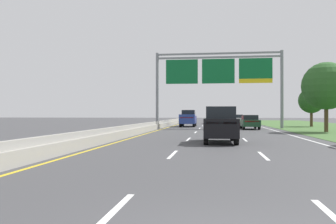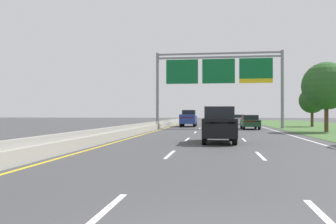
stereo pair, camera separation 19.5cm
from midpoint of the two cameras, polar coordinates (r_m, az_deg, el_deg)
ground_plane at (r=39.40m, az=7.79°, el=-2.76°), size 220.00×220.00×0.00m
lane_striping at (r=38.94m, az=7.79°, el=-2.78°), size 11.96×106.00×0.01m
median_barrier_concrete at (r=39.93m, az=-1.73°, el=-2.22°), size 0.60×110.00×0.85m
overhead_sign_gantry at (r=43.06m, az=8.18°, el=6.03°), size 15.06×0.42×9.11m
pickup_truck_blue at (r=47.50m, az=3.41°, el=-1.04°), size 2.04×5.42×2.20m
car_black_centre_lane_suv at (r=21.32m, az=8.36°, el=-1.91°), size 1.98×4.73×2.11m
car_red_centre_lane_suv at (r=62.61m, az=7.66°, el=-0.83°), size 1.99×4.73×2.11m
car_darkgreen_right_lane_sedan at (r=40.39m, az=13.07°, el=-1.53°), size 1.92×4.44×1.57m
car_white_right_lane_sedan at (r=58.63m, az=11.20°, el=-1.14°), size 1.83×4.40×1.57m
roadside_tree_mid at (r=36.26m, az=24.07°, el=3.81°), size 4.43×4.43×6.50m
roadside_tree_far at (r=50.63m, az=22.09°, el=1.69°), size 3.34×3.34×5.12m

